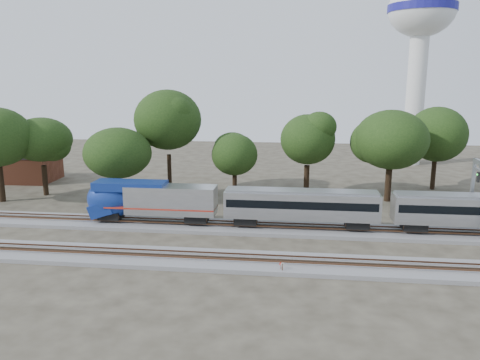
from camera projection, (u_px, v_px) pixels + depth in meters
The scene contains 15 objects.
ground at pixel (218, 247), 47.06m from camera, with size 160.00×160.00×0.00m, color #383328.
track_far at pixel (227, 227), 52.84m from camera, with size 160.00×5.00×0.73m.
track_near at pixel (211, 260), 43.14m from camera, with size 160.00×5.00×0.73m.
switch_stand_red at pixel (281, 266), 40.56m from camera, with size 0.31×0.15×1.01m.
switch_stand_white at pixel (282, 267), 40.27m from camera, with size 0.34×0.17×1.11m.
switch_lever at pixel (294, 272), 40.52m from camera, with size 0.50×0.30×0.30m, color #512D19.
water_tower at pixel (421, 29), 87.67m from camera, with size 12.52×12.52×34.66m.
brick_building at pixel (23, 165), 77.23m from camera, with size 10.88×7.87×5.11m.
tree_1 at pixel (41, 140), 66.46m from camera, with size 8.26×8.26×11.64m.
tree_2 at pixel (118, 153), 61.84m from camera, with size 7.08×7.08×9.98m.
tree_3 at pixel (168, 120), 66.68m from camera, with size 11.02×11.02×15.53m.
tree_4 at pixel (235, 155), 65.55m from camera, with size 6.28×6.28×8.85m.
tree_5 at pixel (308, 139), 66.29m from camera, with size 8.31×8.31×11.71m.
tree_6 at pixel (391, 140), 63.02m from camera, with size 8.69×8.69×12.26m.
tree_7 at pixel (437, 134), 69.96m from camera, with size 8.59×8.59×12.11m.
Camera 1 is at (7.47, -43.98, 16.59)m, focal length 35.00 mm.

